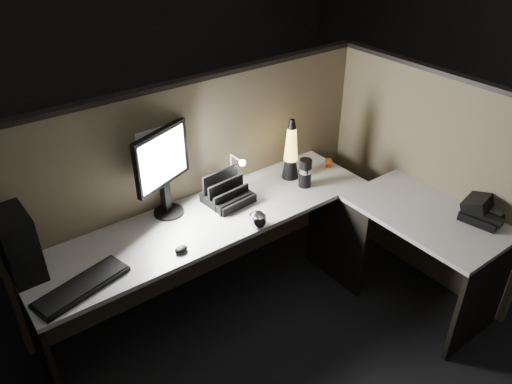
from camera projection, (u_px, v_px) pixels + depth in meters
floor at (284, 346)px, 3.21m from camera, size 6.00×6.00×0.00m
room_shell at (294, 110)px, 2.35m from camera, size 6.00×6.00×6.00m
partition_back at (201, 186)px, 3.44m from camera, size 2.66×0.06×1.50m
partition_right at (422, 176)px, 3.56m from camera, size 0.06×1.66×1.50m
desk at (283, 244)px, 3.16m from camera, size 2.60×1.60×0.73m
pc_tower at (16, 241)px, 2.64m from camera, size 0.17×0.37×0.38m
monitor at (163, 165)px, 3.03m from camera, size 0.43×0.21×0.57m
keyboard at (82, 287)px, 2.60m from camera, size 0.53×0.29×0.02m
mouse at (181, 249)px, 2.86m from camera, size 0.09×0.07×0.03m
clip_lamp at (237, 169)px, 3.41m from camera, size 0.05×0.18×0.24m
organizer at (227, 194)px, 3.30m from camera, size 0.31×0.28×0.22m
lava_lamp at (291, 154)px, 3.49m from camera, size 0.12×0.12×0.45m
travel_mug at (305, 173)px, 3.43m from camera, size 0.09×0.09×0.21m
steel_mug at (258, 221)px, 3.05m from camera, size 0.14×0.14×0.09m
figurine at (329, 161)px, 3.69m from camera, size 0.06×0.06×0.06m
pinned_paper at (155, 154)px, 3.06m from camera, size 0.23×0.00×0.33m
desk_phone at (482, 209)px, 3.13m from camera, size 0.30×0.31×0.16m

